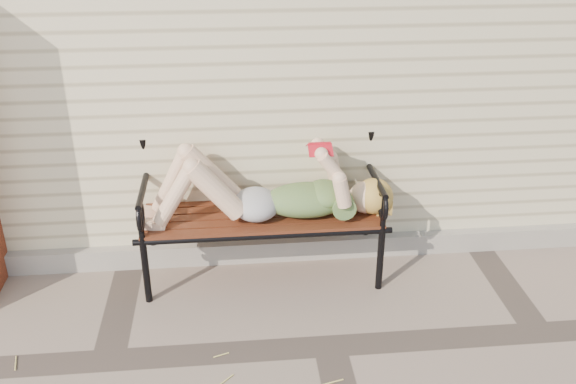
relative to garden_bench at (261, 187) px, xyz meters
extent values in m
plane|color=gray|center=(0.33, -0.88, -0.61)|extent=(80.00, 80.00, 0.00)
cube|color=gray|center=(0.33, 0.09, -0.54)|extent=(8.00, 0.10, 0.15)
cylinder|color=black|center=(-0.74, -0.33, -0.39)|extent=(0.04, 0.04, 0.45)
cylinder|color=black|center=(-0.74, 0.12, -0.39)|extent=(0.04, 0.04, 0.45)
cylinder|color=black|center=(0.74, -0.33, -0.39)|extent=(0.04, 0.04, 0.45)
cylinder|color=black|center=(0.74, 0.12, -0.39)|extent=(0.04, 0.04, 0.45)
cube|color=#5E2A18|center=(0.00, -0.11, -0.16)|extent=(1.52, 0.49, 0.03)
cylinder|color=black|center=(0.00, -0.33, -0.18)|extent=(1.60, 0.04, 0.04)
cylinder|color=black|center=(0.00, 0.12, -0.18)|extent=(1.60, 0.04, 0.04)
torus|color=black|center=(0.00, 0.23, 0.34)|extent=(0.28, 0.04, 0.28)
ellipsoid|color=#0B474F|center=(0.28, -0.14, -0.04)|extent=(0.54, 0.31, 0.21)
ellipsoid|color=#0B474F|center=(0.40, -0.14, 0.00)|extent=(0.26, 0.30, 0.16)
ellipsoid|color=#B5B4BA|center=(-0.04, -0.14, -0.05)|extent=(0.30, 0.34, 0.19)
sphere|color=beige|center=(0.67, -0.14, -0.04)|extent=(0.22, 0.22, 0.22)
ellipsoid|color=gold|center=(0.72, -0.14, -0.03)|extent=(0.25, 0.25, 0.23)
cube|color=red|center=(0.36, -0.14, 0.34)|extent=(0.14, 0.02, 0.02)
cube|color=white|center=(0.36, -0.18, 0.31)|extent=(0.14, 0.09, 0.05)
cube|color=white|center=(0.36, -0.09, 0.31)|extent=(0.14, 0.09, 0.05)
cube|color=red|center=(0.36, -0.18, 0.32)|extent=(0.15, 0.09, 0.05)
cube|color=red|center=(0.36, -0.09, 0.32)|extent=(0.15, 0.09, 0.05)
cylinder|color=#DBCC6B|center=(-1.51, -0.84, -0.60)|extent=(0.07, 0.15, 0.01)
cylinder|color=#DBCC6B|center=(-0.74, -0.68, -0.60)|extent=(0.09, 0.14, 0.01)
cylinder|color=#DBCC6B|center=(0.09, -1.07, -0.60)|extent=(0.04, 0.08, 0.01)
cylinder|color=#DBCC6B|center=(-0.84, -0.69, -0.60)|extent=(0.02, 0.12, 0.01)
cylinder|color=#DBCC6B|center=(-0.87, -0.72, -0.60)|extent=(0.08, 0.12, 0.01)
cylinder|color=#DBCC6B|center=(0.18, -1.16, -0.60)|extent=(0.15, 0.07, 0.01)
cylinder|color=#DBCC6B|center=(-0.52, -0.90, -0.60)|extent=(0.12, 0.04, 0.01)
cylinder|color=#DBCC6B|center=(-0.22, -0.75, -0.60)|extent=(0.04, 0.08, 0.01)
camera|label=1|loc=(-0.19, -3.75, 1.81)|focal=40.00mm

